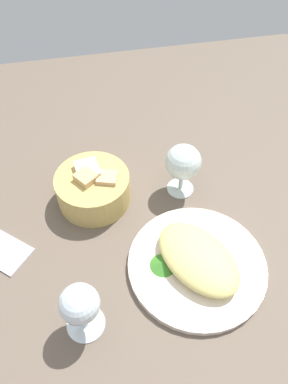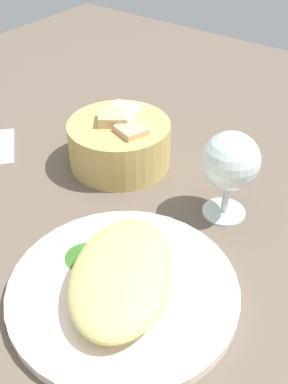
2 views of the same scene
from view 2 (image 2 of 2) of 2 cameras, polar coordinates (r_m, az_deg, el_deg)
The scene contains 6 objects.
ground_plane at distance 68.78cm, azimuth -2.79°, elevation -2.00°, with size 140.00×140.00×2.00cm, color brown.
plate at distance 55.58cm, azimuth -2.54°, elevation -11.80°, with size 26.82×26.82×1.40cm, color white.
omelette at distance 53.60cm, azimuth -2.62°, elevation -9.97°, with size 18.47×11.68×3.89cm, color #DCCB74.
lettuce_garnish at distance 58.05cm, azimuth -7.17°, elevation -7.39°, with size 5.15×5.15×1.36cm, color #3C862A.
bread_basket at distance 74.40cm, azimuth -2.96°, elevation 6.11°, with size 16.00×16.00×8.76cm.
wine_glass_near at distance 62.38cm, azimuth 10.42°, elevation 3.43°, with size 7.86×7.86×12.74cm.
Camera 2 is at (-40.28, -34.20, 43.04)cm, focal length 43.95 mm.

